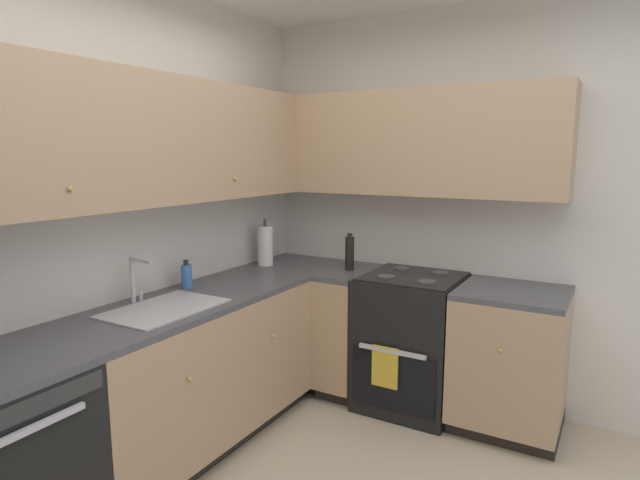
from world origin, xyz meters
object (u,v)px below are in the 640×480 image
object	(u,v)px
paper_towel_roll	(265,246)
oil_bottle	(350,253)
soap_bottle	(187,276)
oven_range	(412,340)

from	to	relation	value
paper_towel_roll	oil_bottle	world-z (taller)	paper_towel_roll
oil_bottle	soap_bottle	bearing A→B (deg)	146.46
soap_bottle	paper_towel_roll	world-z (taller)	paper_towel_roll
oil_bottle	paper_towel_roll	bearing A→B (deg)	105.02
oven_range	soap_bottle	xyz separation A→B (m)	(-0.95, 1.08, 0.51)
oven_range	oil_bottle	distance (m)	0.72
oven_range	paper_towel_roll	xyz separation A→B (m)	(-0.18, 1.06, 0.58)
soap_bottle	paper_towel_roll	bearing A→B (deg)	-1.48
oven_range	oil_bottle	size ratio (longest dim) A/B	4.03
paper_towel_roll	oil_bottle	size ratio (longest dim) A/B	1.35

